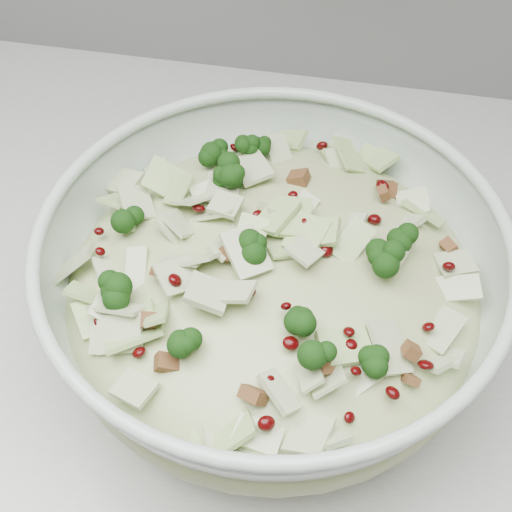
% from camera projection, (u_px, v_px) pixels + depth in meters
% --- Properties ---
extents(counter, '(3.60, 0.60, 0.90)m').
position_uv_depth(counter, '(433.00, 490.00, 0.97)').
color(counter, silver).
rests_on(counter, floor).
extents(mixing_bowl, '(0.36, 0.36, 0.14)m').
position_uv_depth(mixing_bowl, '(272.00, 292.00, 0.53)').
color(mixing_bowl, '#B5C7BA').
rests_on(mixing_bowl, counter).
extents(salad, '(0.40, 0.40, 0.14)m').
position_uv_depth(salad, '(273.00, 273.00, 0.52)').
color(salad, '#B2BB80').
rests_on(salad, mixing_bowl).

